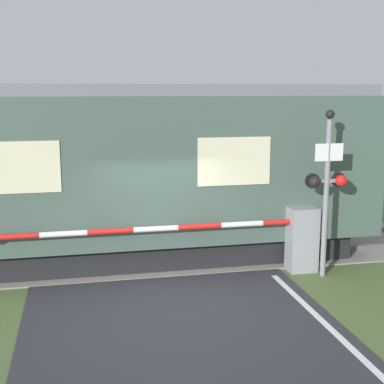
% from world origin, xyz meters
% --- Properties ---
extents(ground_plane, '(80.00, 80.00, 0.00)m').
position_xyz_m(ground_plane, '(0.00, 0.00, 0.00)').
color(ground_plane, '#4C6033').
extents(track_bed, '(36.00, 3.20, 0.13)m').
position_xyz_m(track_bed, '(0.00, 3.00, 0.02)').
color(track_bed, gray).
rests_on(track_bed, ground_plane).
extents(train, '(15.37, 3.10, 3.93)m').
position_xyz_m(train, '(-2.65, 3.00, 2.01)').
color(train, black).
rests_on(train, ground_plane).
extents(crossing_barrier, '(6.66, 0.44, 1.38)m').
position_xyz_m(crossing_barrier, '(2.50, 1.25, 0.77)').
color(crossing_barrier, gray).
rests_on(crossing_barrier, ground_plane).
extents(signal_post, '(0.87, 0.26, 3.43)m').
position_xyz_m(signal_post, '(3.35, 0.84, 1.96)').
color(signal_post, gray).
rests_on(signal_post, ground_plane).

